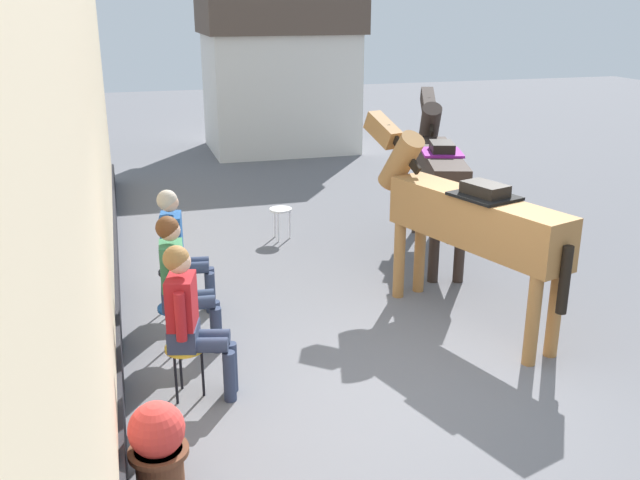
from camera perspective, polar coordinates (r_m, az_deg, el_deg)
ground_plane at (r=8.98m, az=-0.72°, el=-2.56°), size 40.00×40.00×0.00m
pub_facade_wall at (r=6.81m, az=-18.42°, el=3.06°), size 0.34×14.00×3.40m
distant_cottage at (r=16.35m, az=-3.32°, el=13.60°), size 3.40×2.60×3.50m
seated_visitor_near at (r=6.03m, az=-10.49°, el=-5.98°), size 0.61×0.48×1.39m
seated_visitor_middle at (r=6.84m, az=-11.29°, el=-2.99°), size 0.61×0.49×1.39m
seated_visitor_far at (r=7.75m, az=-11.43°, el=-0.38°), size 0.61×0.49×1.39m
saddled_horse_near at (r=7.42m, az=11.75°, el=1.84°), size 1.17×2.90×2.06m
saddled_horse_far at (r=9.49m, az=9.56°, el=5.68°), size 1.17×2.90×2.06m
flower_planter_inner_near at (r=5.26m, az=-13.03°, el=-15.71°), size 0.43×0.43×0.64m
spare_stool_white at (r=10.09m, az=-3.20°, el=2.24°), size 0.32×0.32×0.46m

